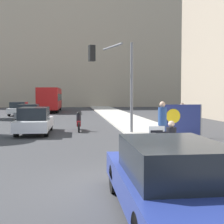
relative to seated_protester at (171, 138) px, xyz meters
name	(u,v)px	position (x,y,z in m)	size (l,w,h in m)	color
ground_plane	(129,189)	(-1.93, -2.82, -0.80)	(160.00, 160.00, 0.00)	#38383A
sidewalk_curb	(137,125)	(1.33, 12.18, -0.74)	(3.52, 90.00, 0.13)	#B7B2A8
building_backdrop_far	(70,42)	(-3.93, 52.61, 11.82)	(52.00, 12.00, 25.25)	tan
seated_protester	(171,138)	(0.00, 0.00, 0.00)	(1.00, 0.77, 1.23)	#474C56
jogger_on_sidewalk	(162,124)	(0.25, 1.95, 0.28)	(0.34, 0.34, 1.85)	#334775
pedestrian_behind	(182,120)	(1.91, 4.32, 0.21)	(0.34, 0.34, 1.72)	#334775
protest_banner	(181,121)	(1.78, 4.09, 0.21)	(1.95, 0.06, 1.65)	slate
traffic_light_pole	(116,71)	(-0.93, 6.92, 2.71)	(2.54, 2.30, 5.01)	slate
parked_car_curbside	(171,178)	(-1.47, -4.58, -0.10)	(1.87, 4.65, 1.41)	navy
car_on_road_nearest	(35,121)	(-5.51, 8.28, -0.05)	(1.80, 4.67, 1.52)	silver
car_on_road_midblock	(29,112)	(-7.20, 18.07, -0.09)	(1.86, 4.27, 1.42)	#565B60
car_on_road_distant	(19,109)	(-9.24, 25.05, -0.07)	(1.86, 4.64, 1.46)	silver
city_bus_on_road	(50,98)	(-6.40, 32.17, 0.98)	(2.52, 11.40, 3.09)	red
motorcycle_on_road	(79,123)	(-2.96, 9.27, -0.28)	(0.28, 2.19, 1.21)	maroon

